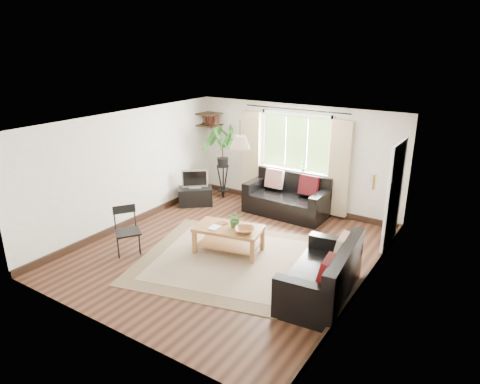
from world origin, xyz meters
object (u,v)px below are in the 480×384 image
Objects in this scene: coffee_table at (229,240)px; folding_chair at (128,233)px; sofa_back at (287,196)px; tv_stand at (195,196)px; palm_stand at (223,163)px; sofa_right at (321,271)px.

folding_chair is (-1.44, -1.10, 0.20)m from coffee_table.
sofa_back is at bearing 10.00° from folding_chair.
folding_chair is at bearing -112.63° from sofa_back.
palm_stand reaches higher than tv_stand.
sofa_right reaches higher than coffee_table.
palm_stand is 1.99× the size of folding_chair.
sofa_back reaches higher than coffee_table.
folding_chair reaches higher than sofa_right.
sofa_right is 3.49m from folding_chair.
coffee_table is at bearing -89.82° from sofa_back.
tv_stand is 1.06m from palm_stand.
sofa_back is 3.31m from sofa_right.
coffee_table is (-0.05, -2.25, -0.18)m from sofa_back.
palm_stand is at bearing -132.20° from sofa_right.
sofa_right reaches higher than tv_stand.
sofa_back is 2.26m from coffee_table.
sofa_right is (1.93, -2.69, -0.02)m from sofa_back.
folding_chair reaches higher than coffee_table.
coffee_table is at bearing -18.70° from folding_chair.
folding_chair is (0.60, -2.69, 0.24)m from tv_stand.
tv_stand is at bearing -109.24° from palm_stand.
coffee_table is at bearing -77.75° from tv_stand.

